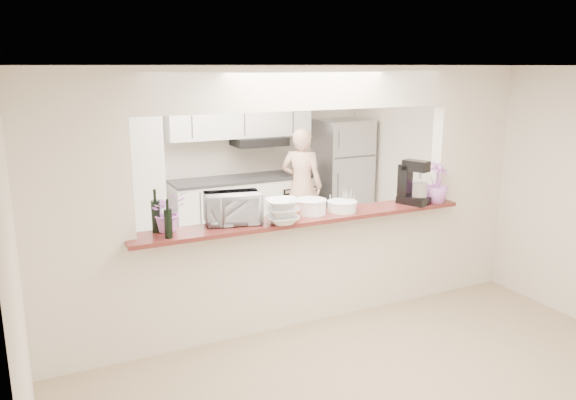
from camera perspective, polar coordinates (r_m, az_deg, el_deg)
floor at (r=5.81m, az=1.47°, el=-12.01°), size 6.00×6.00×0.00m
tile_overlay at (r=7.10m, az=-4.31°, el=-7.07°), size 5.00×2.90×0.01m
partition at (r=5.33m, az=1.56°, el=2.50°), size 5.00×0.15×2.50m
bar_counter at (r=5.58m, az=1.52°, el=-6.69°), size 3.40×0.38×1.09m
kitchen_cabinets at (r=7.85m, az=-8.87°, el=2.17°), size 3.15×0.62×2.25m
refrigerator at (r=8.71m, az=5.51°, el=2.56°), size 0.75×0.70×1.70m
flower_left at (r=4.98m, az=-12.13°, el=-1.13°), size 0.39×0.36×0.36m
wine_bottle_a at (r=4.80m, az=-12.07°, el=-2.28°), size 0.07×0.07×0.34m
wine_bottle_b at (r=4.99m, az=-13.28°, el=-1.53°), size 0.08×0.08×0.38m
toaster_oven at (r=5.16m, az=-5.63°, el=-0.82°), size 0.56×0.43×0.28m
serving_bowls at (r=5.12m, az=-0.57°, el=-1.20°), size 0.35×0.35×0.22m
plate_stack_a at (r=5.48m, az=2.33°, el=-0.66°), size 0.31×0.31×0.14m
plate_stack_b at (r=5.59m, az=5.51°, el=-0.63°), size 0.30×0.30×0.10m
red_bowl at (r=5.32m, az=0.25°, el=-1.43°), size 0.16×0.16×0.08m
tan_bowl at (r=5.58m, az=5.33°, el=-0.86°), size 0.13×0.13×0.06m
utensil_caddy at (r=5.67m, az=5.51°, el=-0.02°), size 0.25×0.17×0.22m
stand_mixer at (r=5.97m, az=12.57°, el=1.56°), size 0.30×0.36×0.46m
flower_right at (r=6.08m, az=14.90°, el=1.73°), size 0.31×0.31×0.43m
person at (r=7.99m, az=1.39°, el=1.42°), size 0.71×0.70×1.64m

